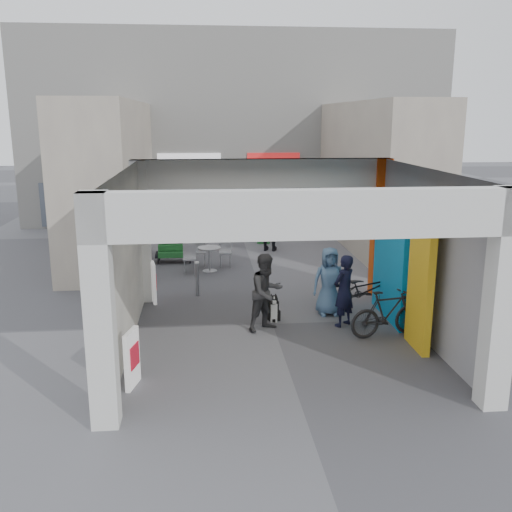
{
  "coord_description": "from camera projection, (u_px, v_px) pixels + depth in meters",
  "views": [
    {
      "loc": [
        -1.5,
        -11.9,
        4.48
      ],
      "look_at": [
        -0.28,
        1.0,
        1.32
      ],
      "focal_mm": 40.0,
      "sensor_mm": 36.0,
      "label": 1
    }
  ],
  "objects": [
    {
      "name": "far_building",
      "position": [
        234.0,
        129.0,
        25.3
      ],
      "size": [
        18.0,
        4.08,
        8.0
      ],
      "color": "silver",
      "rests_on": "ground"
    },
    {
      "name": "ground",
      "position": [
        273.0,
        324.0,
        12.7
      ],
      "size": [
        90.0,
        90.0,
        0.0
      ],
      "primitive_type": "plane",
      "color": "#5A5A5F",
      "rests_on": "ground"
    },
    {
      "name": "border_collie",
      "position": [
        273.0,
        310.0,
        12.85
      ],
      "size": [
        0.24,
        0.47,
        0.66
      ],
      "rotation": [
        0.0,
        0.0,
        0.28
      ],
      "color": "black",
      "rests_on": "ground"
    },
    {
      "name": "man_back_turned",
      "position": [
        267.0,
        292.0,
        12.18
      ],
      "size": [
        1.04,
        0.98,
        1.69
      ],
      "primitive_type": "imported",
      "rotation": [
        0.0,
        0.0,
        0.57
      ],
      "color": "#38383B",
      "rests_on": "ground"
    },
    {
      "name": "plaza_bldg_right",
      "position": [
        375.0,
        176.0,
        19.78
      ],
      "size": [
        2.0,
        9.0,
        5.0
      ],
      "primitive_type": "cube",
      "color": "#AEA390",
      "rests_on": "ground"
    },
    {
      "name": "bicycle_front",
      "position": [
        366.0,
        290.0,
        13.45
      ],
      "size": [
        2.02,
        0.84,
        1.04
      ],
      "primitive_type": "imported",
      "rotation": [
        0.0,
        0.0,
        1.49
      ],
      "color": "black",
      "rests_on": "ground"
    },
    {
      "name": "bollard_right",
      "position": [
        324.0,
        272.0,
        15.21
      ],
      "size": [
        0.09,
        0.09,
        0.95
      ],
      "primitive_type": "cylinder",
      "color": "gray",
      "rests_on": "ground"
    },
    {
      "name": "man_with_dog",
      "position": [
        344.0,
        291.0,
        12.43
      ],
      "size": [
        0.7,
        0.66,
        1.6
      ],
      "primitive_type": "imported",
      "rotation": [
        0.0,
        0.0,
        3.8
      ],
      "color": "black",
      "rests_on": "ground"
    },
    {
      "name": "bicycle_rear",
      "position": [
        388.0,
        313.0,
        11.89
      ],
      "size": [
        1.73,
        0.79,
        1.0
      ],
      "primitive_type": "imported",
      "rotation": [
        0.0,
        0.0,
        1.77
      ],
      "color": "black",
      "rests_on": "ground"
    },
    {
      "name": "man_elderly",
      "position": [
        329.0,
        281.0,
        13.16
      ],
      "size": [
        0.8,
        0.53,
        1.6
      ],
      "primitive_type": "imported",
      "rotation": [
        0.0,
        0.0,
        0.03
      ],
      "color": "#4F729A",
      "rests_on": "ground"
    },
    {
      "name": "white_van",
      "position": [
        285.0,
        216.0,
        22.92
      ],
      "size": [
        3.7,
        1.73,
        1.22
      ],
      "primitive_type": "imported",
      "rotation": [
        0.0,
        0.0,
        1.49
      ],
      "color": "white",
      "rests_on": "ground"
    },
    {
      "name": "produce_stand",
      "position": [
        174.0,
        252.0,
        18.08
      ],
      "size": [
        1.19,
        0.64,
        0.78
      ],
      "rotation": [
        0.0,
        0.0,
        0.25
      ],
      "color": "black",
      "rests_on": "ground"
    },
    {
      "name": "bollard_left",
      "position": [
        197.0,
        279.0,
        14.61
      ],
      "size": [
        0.09,
        0.09,
        0.89
      ],
      "primitive_type": "cylinder",
      "color": "gray",
      "rests_on": "ground"
    },
    {
      "name": "arcade_canopy",
      "position": [
        305.0,
        229.0,
        11.42
      ],
      "size": [
        6.4,
        6.45,
        6.4
      ],
      "color": "silver",
      "rests_on": "ground"
    },
    {
      "name": "crate_stack",
      "position": [
        264.0,
        235.0,
        20.84
      ],
      "size": [
        0.51,
        0.42,
        0.56
      ],
      "rotation": [
        0.0,
        0.0,
        -0.18
      ],
      "color": "#175321",
      "rests_on": "ground"
    },
    {
      "name": "man_crates",
      "position": [
        270.0,
        222.0,
        19.46
      ],
      "size": [
        1.26,
        0.81,
        1.99
      ],
      "primitive_type": "imported",
      "rotation": [
        0.0,
        0.0,
        2.84
      ],
      "color": "black",
      "rests_on": "ground"
    },
    {
      "name": "advert_board_near",
      "position": [
        132.0,
        358.0,
        9.66
      ],
      "size": [
        0.21,
        0.55,
        1.0
      ],
      "rotation": [
        0.0,
        0.0,
        -0.24
      ],
      "color": "silver",
      "rests_on": "ground"
    },
    {
      "name": "plaza_bldg_left",
      "position": [
        111.0,
        179.0,
        18.95
      ],
      "size": [
        2.0,
        9.0,
        5.0
      ],
      "primitive_type": "cube",
      "color": "#AEA390",
      "rests_on": "ground"
    },
    {
      "name": "advert_board_far",
      "position": [
        154.0,
        282.0,
        14.12
      ],
      "size": [
        0.18,
        0.56,
        1.0
      ],
      "rotation": [
        0.0,
        0.0,
        0.17
      ],
      "color": "silver",
      "rests_on": "ground"
    },
    {
      "name": "cafe_set",
      "position": [
        206.0,
        259.0,
        17.26
      ],
      "size": [
        1.45,
        1.17,
        0.88
      ],
      "rotation": [
        0.0,
        0.0,
        -0.3
      ],
      "color": "#A7A8AD",
      "rests_on": "ground"
    },
    {
      "name": "bollard_center",
      "position": [
        264.0,
        276.0,
        14.96
      ],
      "size": [
        0.09,
        0.09,
        0.87
      ],
      "primitive_type": "cylinder",
      "color": "gray",
      "rests_on": "ground"
    }
  ]
}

